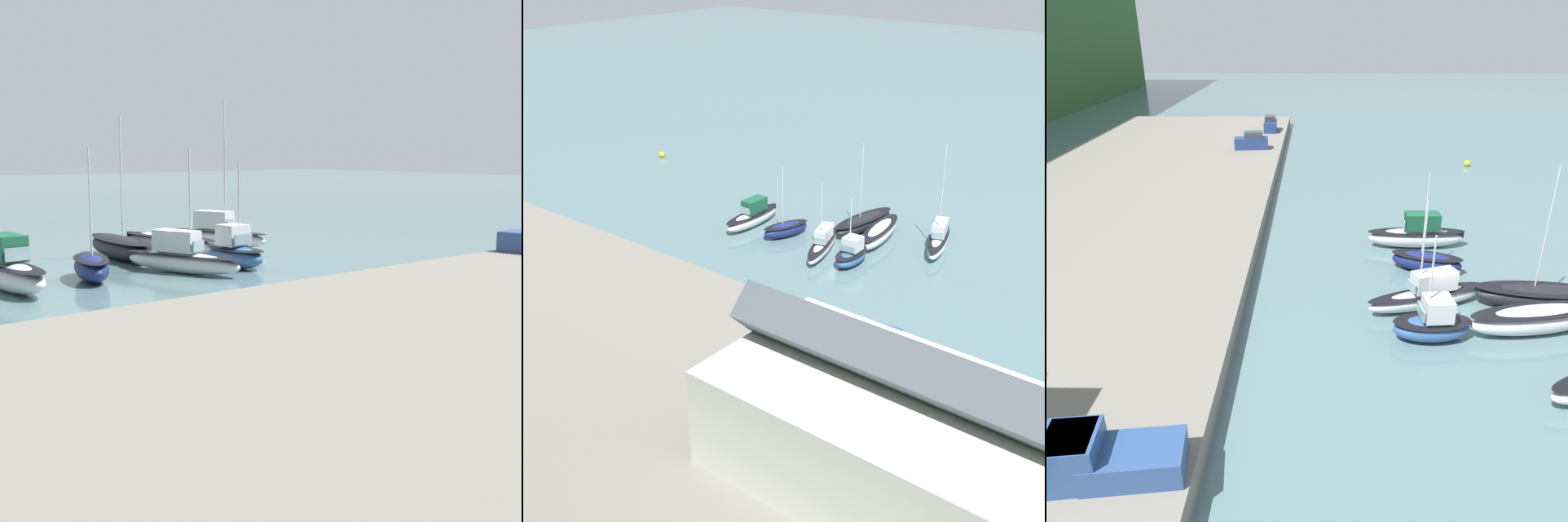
# 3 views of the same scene
# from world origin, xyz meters

# --- Properties ---
(ground_plane) EXTENTS (320.00, 320.00, 0.00)m
(ground_plane) POSITION_xyz_m (0.00, 0.00, 0.00)
(ground_plane) COLOR slate
(quay_promenade) EXTENTS (124.53, 26.77, 1.33)m
(quay_promenade) POSITION_xyz_m (0.00, 25.92, 0.66)
(quay_promenade) COLOR gray
(quay_promenade) RESTS_ON ground_plane
(harbor_clubhouse) EXTENTS (23.52, 10.28, 8.86)m
(harbor_clubhouse) POSITION_xyz_m (-23.30, 25.24, 4.54)
(harbor_clubhouse) COLOR silver
(harbor_clubhouse) RESTS_ON quay_promenade
(moored_boat_0) EXTENTS (2.38, 4.48, 6.17)m
(moored_boat_0) POSITION_xyz_m (-2.99, 1.75, 0.93)
(moored_boat_0) COLOR #33568E
(moored_boat_0) RESTS_ON ground_plane
(moored_boat_1) EXTENTS (4.00, 7.93, 6.90)m
(moored_boat_1) POSITION_xyz_m (0.44, 1.31, 0.87)
(moored_boat_1) COLOR silver
(moored_boat_1) RESTS_ON ground_plane
(moored_boat_2) EXTENTS (3.16, 5.21, 6.96)m
(moored_boat_2) POSITION_xyz_m (5.48, 0.40, 0.75)
(moored_boat_2) COLOR navy
(moored_boat_2) RESTS_ON ground_plane
(moored_boat_3) EXTENTS (2.00, 7.55, 2.75)m
(moored_boat_3) POSITION_xyz_m (9.81, 0.30, 1.01)
(moored_boat_3) COLOR silver
(moored_boat_3) RESTS_ON ground_plane
(moored_boat_4) EXTENTS (4.10, 8.06, 10.12)m
(moored_boat_4) POSITION_xyz_m (-7.46, -6.14, 0.96)
(moored_boat_4) COLOR white
(moored_boat_4) RESTS_ON ground_plane
(moored_boat_5) EXTENTS (3.46, 8.34, 1.60)m
(moored_boat_5) POSITION_xyz_m (-2.23, -4.26, 0.84)
(moored_boat_5) COLOR silver
(moored_boat_5) RESTS_ON ground_plane
(moored_boat_6) EXTENTS (3.08, 8.39, 8.86)m
(moored_boat_6) POSITION_xyz_m (0.52, -5.72, 0.78)
(moored_boat_6) COLOR black
(moored_boat_6) RESTS_ON ground_plane
(pickup_truck_0) EXTENTS (2.52, 4.93, 1.90)m
(pickup_truck_0) POSITION_xyz_m (-13.77, 15.60, 2.15)
(pickup_truck_0) COLOR #2D4C84
(pickup_truck_0) RESTS_ON quay_promenade
(mooring_buoy_0) EXTENTS (0.74, 0.74, 0.74)m
(mooring_buoy_0) POSITION_xyz_m (34.49, -10.32, 0.37)
(mooring_buoy_0) COLOR yellow
(mooring_buoy_0) RESTS_ON ground_plane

